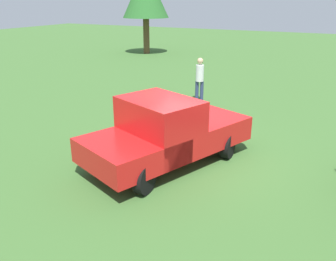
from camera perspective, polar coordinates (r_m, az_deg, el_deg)
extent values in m
plane|color=#3D662D|center=(9.78, 3.68, -4.17)|extent=(80.00, 80.00, 0.00)
cylinder|color=black|center=(10.73, 2.74, 0.24)|extent=(0.73, 0.22, 0.73)
cylinder|color=black|center=(9.69, 9.61, -2.33)|extent=(0.73, 0.22, 0.73)
cylinder|color=black|center=(9.13, -10.22, -3.85)|extent=(0.73, 0.22, 0.73)
cylinder|color=black|center=(7.88, -3.77, -7.67)|extent=(0.73, 0.22, 0.73)
cube|color=red|center=(10.01, 5.72, 0.70)|extent=(2.37, 2.48, 0.64)
cube|color=red|center=(8.84, -1.29, 0.70)|extent=(2.04, 2.35, 1.40)
cube|color=slate|center=(8.70, -1.32, 3.42)|extent=(1.79, 2.13, 0.48)
cube|color=red|center=(8.49, -5.86, -3.19)|extent=(2.70, 2.61, 0.60)
cube|color=silver|center=(10.69, 8.71, 0.38)|extent=(0.81, 1.80, 0.16)
cylinder|color=navy|center=(14.78, 5.42, 6.19)|extent=(0.14, 0.14, 0.89)
cylinder|color=navy|center=(14.78, 4.65, 6.22)|extent=(0.14, 0.14, 0.89)
cylinder|color=silver|center=(14.61, 5.13, 9.16)|extent=(0.41, 0.41, 0.67)
sphere|color=#D8AD84|center=(14.52, 5.19, 11.06)|extent=(0.24, 0.24, 0.24)
cylinder|color=brown|center=(28.29, -3.49, 14.93)|extent=(0.47, 0.47, 2.67)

